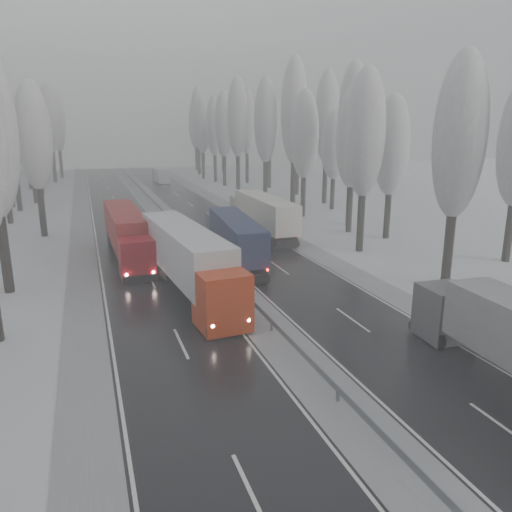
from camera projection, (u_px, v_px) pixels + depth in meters
ground at (391, 459)px, 17.68m from camera, size 260.00×260.00×0.00m
carriageway_right at (256, 251)px, 46.77m from camera, size 7.50×200.00×0.03m
carriageway_left at (142, 261)px, 43.46m from camera, size 7.50×200.00×0.03m
median_slush at (201, 256)px, 45.11m from camera, size 3.00×200.00×0.04m
shoulder_right at (304, 247)px, 48.32m from camera, size 2.40×200.00×0.04m
shoulder_left at (82, 266)px, 41.91m from camera, size 2.40×200.00×0.04m
median_guardrail at (201, 250)px, 44.96m from camera, size 0.12×200.00×0.76m
tree_16 at (460, 137)px, 34.03m from camera, size 3.60×3.60×16.53m
tree_18 at (365, 134)px, 44.25m from camera, size 3.60×3.60×16.58m
tree_19 at (392, 146)px, 49.97m from camera, size 3.60×3.60×14.57m
tree_20 at (353, 138)px, 52.89m from camera, size 3.60×3.60×15.71m
tree_21 at (353, 120)px, 56.78m from camera, size 3.60×3.60×18.62m
tree_22 at (305, 135)px, 62.14m from camera, size 3.60×3.60×15.86m
tree_23 at (334, 146)px, 68.15m from camera, size 3.60×3.60×13.55m
tree_24 at (294, 112)px, 66.62m from camera, size 3.60×3.60×20.49m
tree_25 at (327, 118)px, 72.62m from camera, size 3.60×3.60×19.44m
tree_26 at (266, 121)px, 76.17m from camera, size 3.60×3.60×18.78m
tree_27 at (298, 126)px, 82.26m from camera, size 3.60×3.60×17.62m
tree_28 at (238, 118)px, 85.42m from camera, size 3.60×3.60×19.62m
tree_29 at (270, 124)px, 91.64m from camera, size 3.60×3.60×18.11m
tree_30 at (224, 125)px, 94.69m from camera, size 3.60×3.60×17.86m
tree_31 at (247, 123)px, 100.09m from camera, size 3.60×3.60×18.58m
tree_32 at (214, 127)px, 101.66m from camera, size 3.60×3.60×17.33m
tree_33 at (224, 136)px, 106.79m from camera, size 3.60×3.60×14.33m
tree_34 at (202, 126)px, 107.83m from camera, size 3.60×3.60×17.63m
tree_35 at (238, 124)px, 114.28m from camera, size 3.60×3.60×18.25m
tree_36 at (198, 118)px, 116.82m from camera, size 3.60×3.60×20.23m
tree_37 at (222, 129)px, 123.30m from camera, size 3.60×3.60×16.37m
tree_38 at (196, 125)px, 127.38m from camera, size 3.60×3.60×17.97m
tree_39 at (203, 129)px, 132.21m from camera, size 3.60×3.60×16.19m
tree_62 at (34, 136)px, 50.65m from camera, size 3.60×3.60×16.04m
tree_64 at (0, 139)px, 57.62m from camera, size 3.60×3.60×15.42m
tree_66 at (12, 138)px, 66.49m from camera, size 3.60×3.60×15.23m
tree_67 at (3, 128)px, 69.41m from camera, size 3.60×3.60×17.09m
tree_68 at (28, 130)px, 72.94m from camera, size 3.60×3.60×16.65m
tree_70 at (35, 128)px, 82.17m from camera, size 3.60×3.60×17.09m
tree_71 at (6, 118)px, 83.92m from camera, size 3.60×3.60×19.61m
tree_72 at (25, 135)px, 90.22m from camera, size 3.60×3.60×15.11m
tree_73 at (9, 127)px, 92.62m from camera, size 3.60×3.60×17.22m
tree_74 at (49, 119)px, 100.56m from camera, size 3.60×3.60×19.68m
tree_75 at (3, 123)px, 101.52m from camera, size 3.60×3.60×18.60m
tree_76 at (57, 123)px, 109.65m from camera, size 3.60×3.60×18.55m
tree_77 at (32, 135)px, 112.23m from camera, size 3.60×3.60×14.32m
tree_78 at (41, 120)px, 114.41m from camera, size 3.60×3.60×19.55m
tree_79 at (31, 127)px, 117.60m from camera, size 3.60×3.60×17.07m
truck_blue_box at (233, 235)px, 42.89m from camera, size 3.71×15.66×3.98m
truck_cream_box at (261, 212)px, 53.29m from camera, size 2.76×16.57×4.24m
box_truck_distant at (161, 176)px, 102.09m from camera, size 2.62×7.80×2.89m
truck_red_white at (188, 258)px, 34.14m from camera, size 4.25×18.00×4.58m
truck_red_red at (126, 231)px, 43.67m from camera, size 2.99×16.48×4.21m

